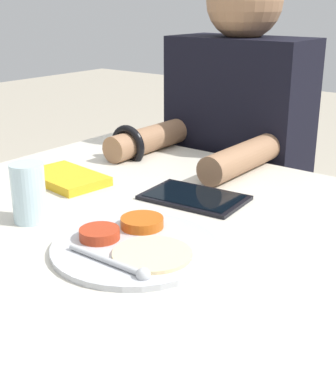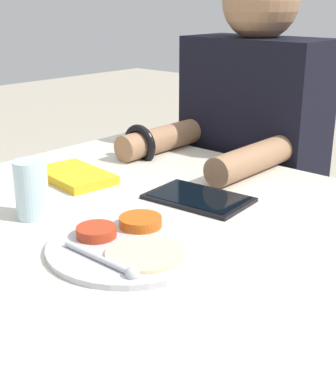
% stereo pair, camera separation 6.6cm
% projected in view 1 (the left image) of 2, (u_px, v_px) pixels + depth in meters
% --- Properties ---
extents(dining_table, '(1.06, 0.98, 0.72)m').
position_uv_depth(dining_table, '(140.00, 378.00, 1.14)').
color(dining_table, beige).
rests_on(dining_table, ground_plane).
extents(thali_tray, '(0.28, 0.28, 0.03)m').
position_uv_depth(thali_tray, '(134.00, 244.00, 0.90)').
color(thali_tray, '#B7BABF').
rests_on(thali_tray, dining_table).
extents(red_notebook, '(0.20, 0.14, 0.02)m').
position_uv_depth(red_notebook, '(66.00, 179.00, 1.23)').
color(red_notebook, silver).
rests_on(red_notebook, dining_table).
extents(tablet_device, '(0.22, 0.15, 0.01)m').
position_uv_depth(tablet_device, '(194.00, 197.00, 1.12)').
color(tablet_device, black).
rests_on(tablet_device, dining_table).
extents(person_diner, '(0.40, 0.49, 1.22)m').
position_uv_depth(person_diner, '(234.00, 191.00, 1.61)').
color(person_diner, black).
rests_on(person_diner, ground_plane).
extents(drinking_glass, '(0.06, 0.06, 0.11)m').
position_uv_depth(drinking_glass, '(29.00, 193.00, 1.00)').
color(drinking_glass, silver).
rests_on(drinking_glass, dining_table).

